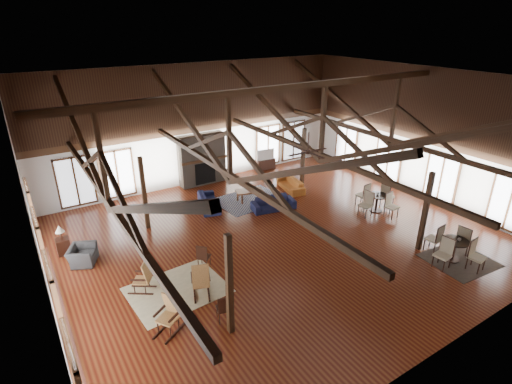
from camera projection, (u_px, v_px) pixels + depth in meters
floor at (277, 238)px, 15.65m from camera, size 16.00×16.00×0.00m
ceiling at (281, 81)px, 13.25m from camera, size 16.00×14.00×0.02m
wall_back at (197, 125)px, 19.87m from camera, size 16.00×0.02×6.00m
wall_front at (457, 254)px, 9.03m from camera, size 16.00×0.02×6.00m
wall_left at (31, 221)px, 10.53m from camera, size 0.02×14.00×6.00m
wall_right at (420, 134)px, 18.37m from camera, size 0.02×14.00×6.00m
roof_truss at (279, 138)px, 14.04m from camera, size 15.60×14.07×3.14m
post_grid at (278, 202)px, 15.04m from camera, size 8.16×7.16×3.05m
fireplace at (202, 160)px, 20.30m from camera, size 2.50×0.69×2.60m
ceiling_fan at (308, 151)px, 13.63m from camera, size 1.60×1.60×0.75m
sofa_navy_front at (273, 203)px, 17.86m from camera, size 2.07×1.14×0.57m
sofa_navy_left at (209, 201)px, 18.05m from camera, size 2.13×1.31×0.58m
sofa_orange at (291, 184)px, 19.92m from camera, size 1.97×1.07×0.54m
coffee_table at (250, 192)px, 18.73m from camera, size 1.38×0.94×0.48m
vase at (250, 188)px, 18.70m from camera, size 0.24×0.24×0.20m
armchair at (82, 255)px, 13.92m from camera, size 1.23×1.18×0.62m
side_table_lamp at (62, 243)px, 14.45m from camera, size 0.44×0.44×1.14m
rocking_chair_a at (144, 278)px, 12.40m from camera, size 0.91×0.81×1.04m
rocking_chair_b at (201, 281)px, 12.15m from camera, size 0.78×1.03×1.18m
rocking_chair_c at (170, 314)px, 10.84m from camera, size 0.99×0.87×1.13m
side_chair_a at (203, 255)px, 13.52m from camera, size 0.55×0.55×0.92m
side_chair_b at (224, 307)px, 11.12m from camera, size 0.45×0.45×0.89m
cafe_table_near at (455, 246)px, 14.01m from camera, size 2.12×2.12×1.09m
cafe_table_far at (377, 200)px, 17.62m from camera, size 2.09×2.09×1.08m
cup_near at (459, 240)px, 13.88m from camera, size 0.14×0.14×0.09m
cup_far at (378, 194)px, 17.49m from camera, size 0.12×0.12×0.09m
tv_console at (265, 164)px, 22.68m from camera, size 1.14×0.43×0.57m
television at (264, 154)px, 22.42m from camera, size 1.07×0.26×0.61m
rug_tan at (177, 290)px, 12.63m from camera, size 3.07×2.49×0.01m
rug_navy at (249, 200)px, 18.89m from camera, size 3.20×2.50×0.01m
rug_dark at (459, 260)px, 14.18m from camera, size 2.34×2.16×0.01m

